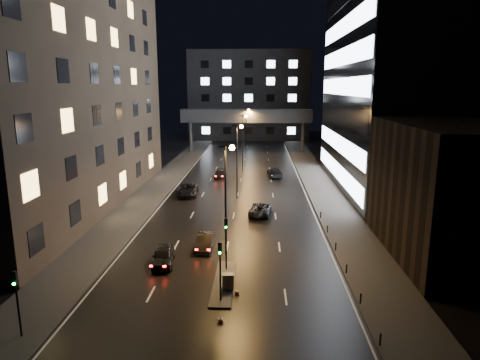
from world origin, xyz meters
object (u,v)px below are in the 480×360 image
at_px(car_away_b, 205,242).
at_px(car_away_d, 220,174).
at_px(utility_cabinet, 228,281).
at_px(car_toward_a, 260,209).
at_px(car_toward_b, 275,172).
at_px(car_away_a, 163,256).
at_px(car_away_c, 188,190).

relative_size(car_away_b, car_away_d, 0.96).
xyz_separation_m(car_away_b, utility_cabinet, (2.75, -8.39, 0.02)).
relative_size(car_away_d, car_toward_a, 0.88).
distance_m(car_away_d, car_toward_b, 9.30).
xyz_separation_m(car_toward_a, car_toward_b, (2.47, 22.16, 0.10)).
xyz_separation_m(car_away_d, car_toward_a, (6.74, -20.92, 0.06)).
distance_m(car_away_a, car_toward_a, 17.25).
relative_size(car_away_d, car_toward_b, 0.81).
xyz_separation_m(car_away_a, car_away_c, (-1.79, 23.87, 0.04)).
bearing_deg(car_toward_a, car_away_c, -33.70).
bearing_deg(utility_cabinet, car_toward_b, 76.18).
xyz_separation_m(car_toward_b, utility_cabinet, (-4.97, -41.84, -0.07)).
xyz_separation_m(car_away_c, car_toward_b, (12.73, 13.32, 0.02)).
height_order(car_away_b, utility_cabinet, car_away_b).
xyz_separation_m(car_away_d, utility_cabinet, (4.24, -40.60, 0.08)).
bearing_deg(car_away_d, car_toward_a, -72.79).
distance_m(car_away_c, car_away_d, 12.59).
height_order(car_away_a, car_away_d, car_away_a).
bearing_deg(car_toward_a, car_away_a, 67.67).
height_order(car_away_a, car_toward_a, car_away_a).
xyz_separation_m(car_away_a, utility_cabinet, (5.96, -4.65, -0.02)).
relative_size(car_away_a, car_toward_b, 0.79).
height_order(car_toward_b, utility_cabinet, car_toward_b).
distance_m(car_away_b, utility_cabinet, 8.83).
bearing_deg(car_toward_b, car_toward_a, 79.34).
height_order(car_away_c, car_toward_b, car_toward_b).
xyz_separation_m(car_away_d, car_toward_b, (9.22, 1.24, 0.16)).
relative_size(car_toward_b, utility_cabinet, 4.75).
bearing_deg(car_away_b, car_away_c, 106.43).
height_order(car_away_c, car_toward_a, car_away_c).
relative_size(car_away_c, car_toward_a, 1.11).
relative_size(car_away_d, utility_cabinet, 3.83).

